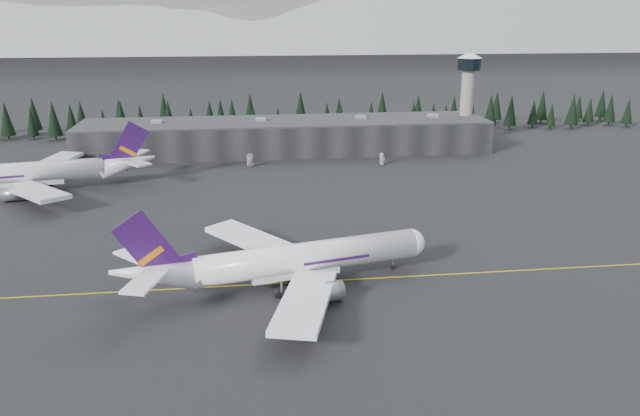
{
  "coord_description": "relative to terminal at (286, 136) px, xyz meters",
  "views": [
    {
      "loc": [
        -18.17,
        -120.05,
        53.53
      ],
      "look_at": [
        0.0,
        20.0,
        9.0
      ],
      "focal_mm": 35.0,
      "sensor_mm": 36.0,
      "label": 1
    }
  ],
  "objects": [
    {
      "name": "jet_main",
      "position": [
        -10.94,
        -128.42,
        -0.83
      ],
      "size": [
        64.99,
        59.33,
        19.38
      ],
      "rotation": [
        0.0,
        0.0,
        0.23
      ],
      "color": "white",
      "rests_on": "ground"
    },
    {
      "name": "ground",
      "position": [
        0.0,
        -125.0,
        -6.3
      ],
      "size": [
        1400.0,
        1400.0,
        0.0
      ],
      "primitive_type": "plane",
      "color": "black",
      "rests_on": "ground"
    },
    {
      "name": "taxiline",
      "position": [
        0.0,
        -127.0,
        -6.29
      ],
      "size": [
        400.0,
        0.4,
        0.02
      ],
      "primitive_type": "cube",
      "color": "gold",
      "rests_on": "ground"
    },
    {
      "name": "control_tower",
      "position": [
        75.0,
        3.0,
        17.11
      ],
      "size": [
        10.0,
        10.0,
        37.7
      ],
      "color": "gray",
      "rests_on": "ground"
    },
    {
      "name": "treeline",
      "position": [
        0.0,
        37.0,
        1.2
      ],
      "size": [
        360.0,
        20.0,
        15.0
      ],
      "primitive_type": "cube",
      "color": "black",
      "rests_on": "ground"
    },
    {
      "name": "gse_vehicle_a",
      "position": [
        -15.0,
        -23.99,
        -5.62
      ],
      "size": [
        3.07,
        5.2,
        1.36
      ],
      "primitive_type": "imported",
      "rotation": [
        0.0,
        0.0,
        0.17
      ],
      "color": "silver",
      "rests_on": "ground"
    },
    {
      "name": "mountain_ridge",
      "position": [
        0.0,
        875.0,
        -6.3
      ],
      "size": [
        4400.0,
        900.0,
        420.0
      ],
      "primitive_type": null,
      "color": "white",
      "rests_on": "ground"
    },
    {
      "name": "gse_vehicle_b",
      "position": [
        33.09,
        -27.39,
        -5.53
      ],
      "size": [
        4.85,
        3.47,
        1.53
      ],
      "primitive_type": "imported",
      "rotation": [
        0.0,
        0.0,
        -1.16
      ],
      "color": "silver",
      "rests_on": "ground"
    },
    {
      "name": "jet_parked",
      "position": [
        -80.56,
        -47.13,
        -0.49
      ],
      "size": [
        69.64,
        63.8,
        20.6
      ],
      "rotation": [
        0.0,
        0.0,
        3.31
      ],
      "color": "silver",
      "rests_on": "ground"
    },
    {
      "name": "terminal",
      "position": [
        0.0,
        0.0,
        0.0
      ],
      "size": [
        160.0,
        30.0,
        12.6
      ],
      "color": "black",
      "rests_on": "ground"
    }
  ]
}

